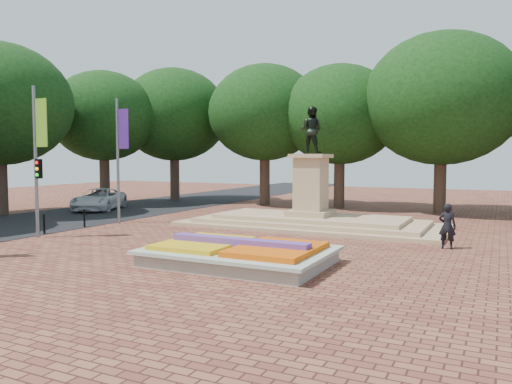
{
  "coord_description": "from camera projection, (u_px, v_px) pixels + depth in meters",
  "views": [
    {
      "loc": [
        9.15,
        -17.17,
        3.73
      ],
      "look_at": [
        -0.55,
        2.48,
        2.2
      ],
      "focal_mm": 35.0,
      "sensor_mm": 36.0,
      "label": 1
    }
  ],
  "objects": [
    {
      "name": "tree_row_back",
      "position": [
        393.0,
        114.0,
        34.26
      ],
      "size": [
        44.8,
        8.8,
        10.43
      ],
      "color": "#3A2B20",
      "rests_on": "ground"
    },
    {
      "name": "pedestrian",
      "position": [
        447.0,
        226.0,
        20.28
      ],
      "size": [
        0.69,
        0.47,
        1.86
      ],
      "primitive_type": "imported",
      "rotation": [
        0.0,
        0.0,
        3.11
      ],
      "color": "black",
      "rests_on": "ground"
    },
    {
      "name": "banner_poles",
      "position": [
        32.0,
        154.0,
        22.67
      ],
      "size": [
        0.88,
        11.17,
        7.0
      ],
      "color": "slate",
      "rests_on": "ground"
    },
    {
      "name": "monument",
      "position": [
        311.0,
        210.0,
        26.75
      ],
      "size": [
        14.0,
        6.0,
        6.4
      ],
      "color": "tan",
      "rests_on": "ground"
    },
    {
      "name": "van",
      "position": [
        99.0,
        199.0,
        35.21
      ],
      "size": [
        4.52,
        6.06,
        1.53
      ],
      "primitive_type": "imported",
      "rotation": [
        0.0,
        0.0,
        0.41
      ],
      "color": "silver",
      "rests_on": "ground"
    },
    {
      "name": "flower_bed",
      "position": [
        240.0,
        253.0,
        17.39
      ],
      "size": [
        6.3,
        4.3,
        0.91
      ],
      "color": "gray",
      "rests_on": "ground"
    },
    {
      "name": "bollard_row",
      "position": [
        21.0,
        227.0,
        23.01
      ],
      "size": [
        0.12,
        13.12,
        0.98
      ],
      "color": "black",
      "rests_on": "ground"
    },
    {
      "name": "asphalt_street",
      "position": [
        64.0,
        218.0,
        30.76
      ],
      "size": [
        9.0,
        90.0,
        0.02
      ],
      "primitive_type": "cube",
      "color": "black",
      "rests_on": "ground"
    },
    {
      "name": "tree_row_street",
      "position": [
        7.0,
        116.0,
        32.0
      ],
      "size": [
        8.4,
        25.4,
        9.98
      ],
      "color": "#3A2B20",
      "rests_on": "ground"
    },
    {
      "name": "ground",
      "position": [
        241.0,
        252.0,
        19.66
      ],
      "size": [
        90.0,
        90.0,
        0.0
      ],
      "primitive_type": "plane",
      "color": "brown",
      "rests_on": "ground"
    }
  ]
}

